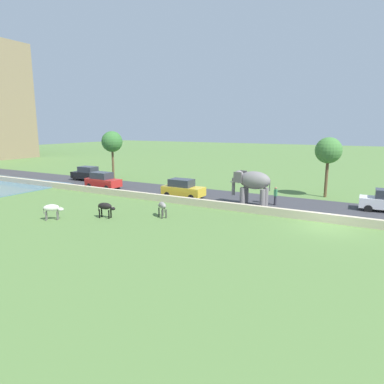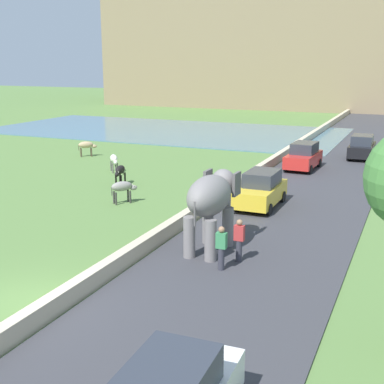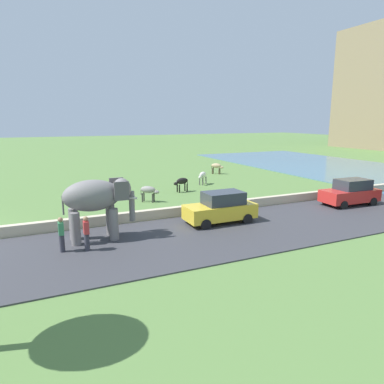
{
  "view_description": "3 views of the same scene",
  "coord_description": "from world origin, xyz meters",
  "px_view_note": "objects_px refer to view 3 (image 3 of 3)",
  "views": [
    {
      "loc": [
        -23.49,
        -2.63,
        6.63
      ],
      "look_at": [
        -1.85,
        9.32,
        1.84
      ],
      "focal_mm": 31.48,
      "sensor_mm": 36.0,
      "label": 1
    },
    {
      "loc": [
        10.31,
        -11.28,
        7.09
      ],
      "look_at": [
        2.02,
        7.86,
        1.86
      ],
      "focal_mm": 49.18,
      "sensor_mm": 36.0,
      "label": 2
    },
    {
      "loc": [
        19.94,
        3.88,
        5.74
      ],
      "look_at": [
        2.04,
        12.08,
        1.64
      ],
      "focal_mm": 32.47,
      "sensor_mm": 36.0,
      "label": 3
    }
  ],
  "objects_px": {
    "car_yellow": "(221,208)",
    "cow_white": "(203,175)",
    "person_trailing": "(61,234)",
    "cow_black": "(182,182)",
    "cow_tan": "(217,166)",
    "car_red": "(350,192)",
    "cow_grey": "(149,190)",
    "elephant": "(97,199)",
    "person_beside_elephant": "(86,233)"
  },
  "relations": [
    {
      "from": "car_yellow",
      "to": "cow_white",
      "type": "bearing_deg",
      "value": 158.61
    },
    {
      "from": "person_trailing",
      "to": "cow_black",
      "type": "bearing_deg",
      "value": 135.19
    },
    {
      "from": "person_trailing",
      "to": "cow_tan",
      "type": "relative_size",
      "value": 1.29
    },
    {
      "from": "person_trailing",
      "to": "car_yellow",
      "type": "relative_size",
      "value": 0.41
    },
    {
      "from": "car_red",
      "to": "cow_tan",
      "type": "xyz_separation_m",
      "value": [
        -16.14,
        -1.57,
        -0.06
      ]
    },
    {
      "from": "cow_grey",
      "to": "cow_tan",
      "type": "height_order",
      "value": "same"
    },
    {
      "from": "car_red",
      "to": "cow_white",
      "type": "relative_size",
      "value": 3.2
    },
    {
      "from": "car_red",
      "to": "car_yellow",
      "type": "bearing_deg",
      "value": -90.01
    },
    {
      "from": "car_red",
      "to": "cow_white",
      "type": "height_order",
      "value": "car_red"
    },
    {
      "from": "cow_white",
      "to": "elephant",
      "type": "bearing_deg",
      "value": -44.92
    },
    {
      "from": "cow_grey",
      "to": "car_yellow",
      "type": "bearing_deg",
      "value": 17.71
    },
    {
      "from": "elephant",
      "to": "car_yellow",
      "type": "height_order",
      "value": "elephant"
    },
    {
      "from": "cow_grey",
      "to": "elephant",
      "type": "bearing_deg",
      "value": -34.91
    },
    {
      "from": "elephant",
      "to": "person_beside_elephant",
      "type": "distance_m",
      "value": 1.95
    },
    {
      "from": "cow_white",
      "to": "car_yellow",
      "type": "bearing_deg",
      "value": -21.39
    },
    {
      "from": "person_beside_elephant",
      "to": "car_red",
      "type": "height_order",
      "value": "car_red"
    },
    {
      "from": "elephant",
      "to": "person_beside_elephant",
      "type": "relative_size",
      "value": 2.13
    },
    {
      "from": "person_trailing",
      "to": "car_yellow",
      "type": "xyz_separation_m",
      "value": [
        -1.06,
        8.53,
        0.03
      ]
    },
    {
      "from": "person_beside_elephant",
      "to": "cow_white",
      "type": "relative_size",
      "value": 1.28
    },
    {
      "from": "cow_black",
      "to": "cow_tan",
      "type": "bearing_deg",
      "value": 135.32
    },
    {
      "from": "person_trailing",
      "to": "car_red",
      "type": "distance_m",
      "value": 18.65
    },
    {
      "from": "car_red",
      "to": "cow_grey",
      "type": "height_order",
      "value": "car_red"
    },
    {
      "from": "person_beside_elephant",
      "to": "person_trailing",
      "type": "bearing_deg",
      "value": -106.67
    },
    {
      "from": "person_beside_elephant",
      "to": "cow_white",
      "type": "bearing_deg",
      "value": 136.5
    },
    {
      "from": "elephant",
      "to": "cow_black",
      "type": "height_order",
      "value": "elephant"
    },
    {
      "from": "car_yellow",
      "to": "cow_tan",
      "type": "bearing_deg",
      "value": 152.16
    },
    {
      "from": "cow_black",
      "to": "cow_grey",
      "type": "relative_size",
      "value": 1.1
    },
    {
      "from": "person_trailing",
      "to": "car_red",
      "type": "xyz_separation_m",
      "value": [
        -1.06,
        18.62,
        0.03
      ]
    },
    {
      "from": "cow_tan",
      "to": "cow_white",
      "type": "distance_m",
      "value": 6.48
    },
    {
      "from": "person_beside_elephant",
      "to": "cow_black",
      "type": "relative_size",
      "value": 1.14
    },
    {
      "from": "car_red",
      "to": "elephant",
      "type": "bearing_deg",
      "value": -89.99
    },
    {
      "from": "car_yellow",
      "to": "cow_black",
      "type": "bearing_deg",
      "value": 171.26
    },
    {
      "from": "person_trailing",
      "to": "car_red",
      "type": "relative_size",
      "value": 0.4
    },
    {
      "from": "elephant",
      "to": "car_red",
      "type": "xyz_separation_m",
      "value": [
        -0.0,
        16.85,
        -1.14
      ]
    },
    {
      "from": "car_yellow",
      "to": "car_red",
      "type": "height_order",
      "value": "same"
    },
    {
      "from": "person_beside_elephant",
      "to": "cow_white",
      "type": "height_order",
      "value": "person_beside_elephant"
    },
    {
      "from": "person_beside_elephant",
      "to": "cow_grey",
      "type": "xyz_separation_m",
      "value": [
        -8.01,
        5.4,
        -0.04
      ]
    },
    {
      "from": "car_red",
      "to": "cow_grey",
      "type": "bearing_deg",
      "value": -118.56
    },
    {
      "from": "person_trailing",
      "to": "cow_grey",
      "type": "bearing_deg",
      "value": 140.25
    },
    {
      "from": "person_trailing",
      "to": "cow_white",
      "type": "distance_m",
      "value": 17.77
    },
    {
      "from": "car_red",
      "to": "cow_tan",
      "type": "height_order",
      "value": "car_red"
    },
    {
      "from": "car_yellow",
      "to": "cow_white",
      "type": "xyz_separation_m",
      "value": [
        -11.16,
        4.37,
        -0.06
      ]
    },
    {
      "from": "person_trailing",
      "to": "cow_white",
      "type": "xyz_separation_m",
      "value": [
        -12.22,
        12.9,
        -0.04
      ]
    },
    {
      "from": "car_yellow",
      "to": "cow_grey",
      "type": "relative_size",
      "value": 3.09
    },
    {
      "from": "person_beside_elephant",
      "to": "cow_tan",
      "type": "bearing_deg",
      "value": 137.5
    },
    {
      "from": "car_yellow",
      "to": "cow_black",
      "type": "relative_size",
      "value": 2.81
    },
    {
      "from": "cow_grey",
      "to": "cow_tan",
      "type": "distance_m",
      "value": 14.26
    },
    {
      "from": "elephant",
      "to": "cow_grey",
      "type": "bearing_deg",
      "value": 145.09
    },
    {
      "from": "cow_black",
      "to": "cow_white",
      "type": "xyz_separation_m",
      "value": [
        -2.26,
        3.0,
        0.0
      ]
    },
    {
      "from": "elephant",
      "to": "cow_tan",
      "type": "xyz_separation_m",
      "value": [
        -16.14,
        15.28,
        -1.2
      ]
    }
  ]
}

